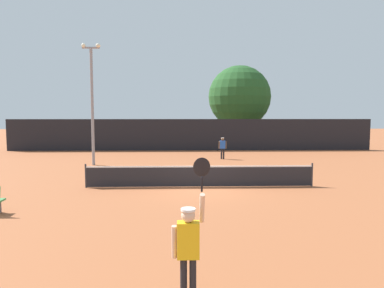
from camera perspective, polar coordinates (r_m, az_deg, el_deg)
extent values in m
plane|color=#9E5633|center=(16.10, 1.29, -6.94)|extent=(120.00, 120.00, 0.00)
cube|color=#232328|center=(16.01, 1.29, -5.28)|extent=(10.25, 0.03, 0.91)
cube|color=white|center=(15.93, 1.30, -3.67)|extent=(10.25, 0.04, 0.06)
cylinder|color=#333338|center=(16.54, -16.79, -4.94)|extent=(0.08, 0.08, 1.07)
cylinder|color=#333338|center=(17.04, 18.82, -4.71)|extent=(0.08, 0.08, 1.07)
cube|color=black|center=(31.65, -0.19, 1.50)|extent=(32.66, 0.12, 2.82)
cube|color=yellow|center=(6.24, -0.62, -15.25)|extent=(0.38, 0.22, 0.63)
sphere|color=beige|center=(6.11, -0.62, -11.48)|extent=(0.24, 0.24, 0.24)
cylinder|color=white|center=(6.08, -0.62, -10.56)|extent=(0.25, 0.25, 0.04)
cylinder|color=black|center=(6.53, -1.36, -21.34)|extent=(0.12, 0.12, 0.85)
cylinder|color=black|center=(6.54, 0.14, -21.33)|extent=(0.12, 0.12, 0.85)
cylinder|color=beige|center=(6.25, -2.90, -15.53)|extent=(0.09, 0.18, 0.60)
cylinder|color=beige|center=(6.17, 1.63, -10.32)|extent=(0.09, 0.33, 0.57)
cylinder|color=black|center=(6.14, 1.60, -6.51)|extent=(0.04, 0.11, 0.28)
ellipsoid|color=black|center=(6.15, 1.58, -3.75)|extent=(0.30, 0.13, 0.36)
cube|color=blue|center=(25.73, 4.97, -0.09)|extent=(0.38, 0.22, 0.57)
sphere|color=brown|center=(25.69, 4.97, 0.77)|extent=(0.22, 0.22, 0.22)
cylinder|color=white|center=(25.69, 4.97, 0.98)|extent=(0.23, 0.23, 0.04)
cylinder|color=black|center=(25.78, 4.78, -1.59)|extent=(0.12, 0.12, 0.77)
cylinder|color=black|center=(25.80, 5.13, -1.58)|extent=(0.12, 0.12, 0.77)
cylinder|color=brown|center=(25.70, 4.43, -0.16)|extent=(0.09, 0.17, 0.55)
cylinder|color=brown|center=(25.76, 5.50, -0.16)|extent=(0.09, 0.15, 0.55)
sphere|color=#CCE033|center=(16.83, 7.45, -6.34)|extent=(0.07, 0.07, 0.07)
cylinder|color=gray|center=(23.42, -15.81, 5.68)|extent=(0.18, 0.18, 7.38)
cube|color=gray|center=(23.77, -16.03, 14.73)|extent=(1.10, 0.10, 0.10)
sphere|color=#F2EDCC|center=(23.91, -17.12, 14.96)|extent=(0.28, 0.28, 0.28)
sphere|color=#F2EDCC|center=(23.69, -14.95, 15.11)|extent=(0.28, 0.28, 0.28)
cylinder|color=brown|center=(37.91, 7.61, 1.87)|extent=(0.56, 0.56, 2.61)
sphere|color=#235123|center=(37.90, 7.68, 7.56)|extent=(6.56, 6.56, 6.56)
cube|color=#B7B7BC|center=(38.69, -11.83, 0.83)|extent=(2.50, 4.43, 0.90)
cube|color=#2D333D|center=(38.35, -11.93, 1.94)|extent=(2.01, 2.43, 0.64)
cylinder|color=black|center=(40.24, -12.66, 0.54)|extent=(0.22, 0.60, 0.60)
cylinder|color=black|center=(39.95, -10.27, 0.55)|extent=(0.22, 0.60, 0.60)
cylinder|color=black|center=(37.51, -13.47, 0.21)|extent=(0.22, 0.60, 0.60)
cylinder|color=black|center=(37.20, -10.91, 0.22)|extent=(0.22, 0.60, 0.60)
cube|color=#B7B7BC|center=(38.25, 3.15, 0.88)|extent=(2.43, 4.41, 0.90)
cube|color=#2D333D|center=(37.91, 3.20, 2.01)|extent=(1.97, 2.40, 0.64)
cylinder|color=black|center=(39.61, 1.76, 0.59)|extent=(0.22, 0.60, 0.60)
cylinder|color=black|center=(39.74, 4.20, 0.59)|extent=(0.22, 0.60, 0.60)
cylinder|color=black|center=(36.82, 2.02, 0.26)|extent=(0.22, 0.60, 0.60)
cylinder|color=black|center=(36.97, 4.65, 0.26)|extent=(0.22, 0.60, 0.60)
cube|color=white|center=(38.75, 13.69, 0.80)|extent=(2.14, 4.30, 0.90)
cube|color=#2D333D|center=(38.41, 13.83, 1.91)|extent=(1.82, 2.29, 0.64)
cylinder|color=black|center=(39.91, 11.97, 0.52)|extent=(0.22, 0.60, 0.60)
cylinder|color=black|center=(40.34, 14.32, 0.52)|extent=(0.22, 0.60, 0.60)
cylinder|color=black|center=(37.20, 12.98, 0.18)|extent=(0.22, 0.60, 0.60)
cylinder|color=black|center=(37.67, 15.48, 0.18)|extent=(0.22, 0.60, 0.60)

